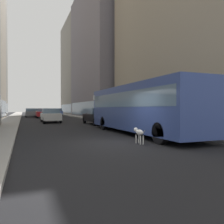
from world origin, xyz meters
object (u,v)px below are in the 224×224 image
at_px(car_black_suv, 96,116).
at_px(car_grey_wagon, 31,113).
at_px(car_white_van, 51,115).
at_px(traffic_light_near, 190,94).
at_px(car_yellow_taxi, 37,112).
at_px(pedestrian_with_handbag, 143,116).
at_px(dalmatian_dog, 139,133).
at_px(car_red_coupe, 42,113).
at_px(car_blue_hatchback, 58,112).
at_px(transit_bus, 139,106).

xyz_separation_m(car_black_suv, car_grey_wagon, (-5.60, 23.46, 0.00)).
distance_m(car_black_suv, car_white_van, 6.30).
bearing_deg(traffic_light_near, car_yellow_taxi, 97.75).
bearing_deg(pedestrian_with_handbag, dalmatian_dog, -120.04).
bearing_deg(car_red_coupe, car_grey_wagon, 107.14).
xyz_separation_m(car_grey_wagon, traffic_light_near, (7.70, -34.84, 1.61)).
xyz_separation_m(car_white_van, dalmatian_dog, (2.07, -17.62, -0.31)).
distance_m(pedestrian_with_handbag, traffic_light_near, 6.33).
relative_size(car_blue_hatchback, car_yellow_taxi, 1.03).
xyz_separation_m(transit_bus, car_yellow_taxi, (-4.00, 42.55, -0.96)).
relative_size(car_yellow_taxi, pedestrian_with_handbag, 2.32).
bearing_deg(car_blue_hatchback, pedestrian_with_handbag, -85.87).
relative_size(car_white_van, dalmatian_dog, 4.87).
distance_m(car_red_coupe, pedestrian_with_handbag, 24.36).
bearing_deg(car_blue_hatchback, dalmatian_dog, -92.70).
bearing_deg(car_black_suv, car_blue_hatchback, 90.00).
bearing_deg(car_yellow_taxi, traffic_light_near, -82.25).
distance_m(car_yellow_taxi, pedestrian_with_handbag, 39.20).
xyz_separation_m(car_blue_hatchback, car_grey_wagon, (-5.60, -4.73, 0.01)).
height_order(car_red_coupe, car_blue_hatchback, same).
bearing_deg(traffic_light_near, car_white_van, 110.57).
bearing_deg(traffic_light_near, car_blue_hatchback, 93.04).
bearing_deg(pedestrian_with_handbag, transit_bus, -121.92).
distance_m(car_red_coupe, car_blue_hatchback, 10.69).
bearing_deg(dalmatian_dog, traffic_light_near, 18.67).
bearing_deg(car_red_coupe, car_white_van, -90.00).
xyz_separation_m(car_black_suv, traffic_light_near, (2.10, -11.38, 1.61)).
xyz_separation_m(transit_bus, car_black_suv, (0.00, 9.10, -0.95)).
bearing_deg(traffic_light_near, car_red_coupe, 101.62).
bearing_deg(pedestrian_with_handbag, car_blue_hatchback, 94.13).
height_order(car_blue_hatchback, traffic_light_near, traffic_light_near).
relative_size(transit_bus, car_yellow_taxi, 2.94).
bearing_deg(car_grey_wagon, car_red_coupe, -72.86).
distance_m(transit_bus, car_grey_wagon, 33.05).
distance_m(car_red_coupe, dalmatian_dog, 31.08).
relative_size(transit_bus, car_blue_hatchback, 2.86).
bearing_deg(car_red_coupe, transit_bus, -81.69).
relative_size(car_blue_hatchback, pedestrian_with_handbag, 2.38).
height_order(car_black_suv, car_blue_hatchback, same).
relative_size(transit_bus, car_black_suv, 2.44).
height_order(transit_bus, traffic_light_near, traffic_light_near).
relative_size(car_black_suv, dalmatian_dog, 4.91).
height_order(car_black_suv, pedestrian_with_handbag, pedestrian_with_handbag).
bearing_deg(car_white_van, car_blue_hatchback, 80.27).
bearing_deg(transit_bus, car_yellow_taxi, 95.37).
bearing_deg(traffic_light_near, dalmatian_dog, -161.33).
relative_size(transit_bus, pedestrian_with_handbag, 6.82).
xyz_separation_m(pedestrian_with_handbag, traffic_light_near, (-0.31, -6.16, 1.42)).
height_order(car_black_suv, car_grey_wagon, same).
bearing_deg(car_yellow_taxi, car_white_van, -90.00).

